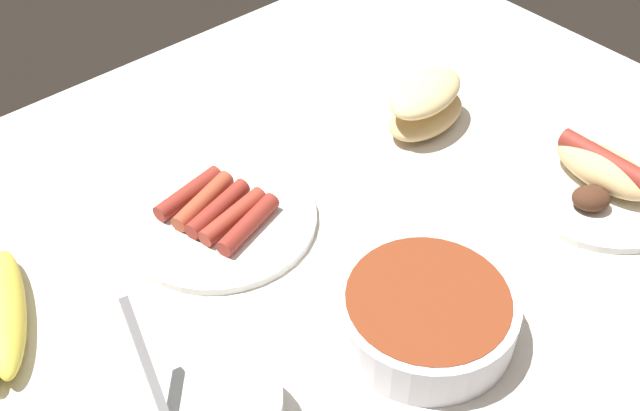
{
  "coord_description": "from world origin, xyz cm",
  "views": [
    {
      "loc": [
        39.71,
        47.06,
        63.58
      ],
      "look_at": [
        -2.1,
        -0.91,
        3.0
      ],
      "focal_mm": 43.33,
      "sensor_mm": 36.0,
      "label": 1
    }
  ],
  "objects_px": {
    "plate_hotdog_assembled": "(601,178)",
    "bread_stack": "(426,104)",
    "plate_sausages": "(219,215)",
    "bowl_chili": "(425,314)"
  },
  "relations": [
    {
      "from": "bread_stack",
      "to": "plate_hotdog_assembled",
      "type": "bearing_deg",
      "value": 106.65
    },
    {
      "from": "plate_sausages",
      "to": "plate_hotdog_assembled",
      "type": "xyz_separation_m",
      "value": [
        -0.38,
        0.26,
        0.01
      ]
    },
    {
      "from": "bread_stack",
      "to": "bowl_chili",
      "type": "xyz_separation_m",
      "value": [
        0.25,
        0.23,
        -0.01
      ]
    },
    {
      "from": "plate_sausages",
      "to": "plate_hotdog_assembled",
      "type": "distance_m",
      "value": 0.46
    },
    {
      "from": "plate_hotdog_assembled",
      "to": "bread_stack",
      "type": "bearing_deg",
      "value": -73.35
    },
    {
      "from": "bread_stack",
      "to": "plate_sausages",
      "type": "xyz_separation_m",
      "value": [
        0.31,
        -0.03,
        -0.03
      ]
    },
    {
      "from": "plate_sausages",
      "to": "bowl_chili",
      "type": "relative_size",
      "value": 1.26
    },
    {
      "from": "plate_sausages",
      "to": "bowl_chili",
      "type": "bearing_deg",
      "value": 103.06
    },
    {
      "from": "bread_stack",
      "to": "bowl_chili",
      "type": "distance_m",
      "value": 0.34
    },
    {
      "from": "bread_stack",
      "to": "plate_hotdog_assembled",
      "type": "height_order",
      "value": "bread_stack"
    }
  ]
}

